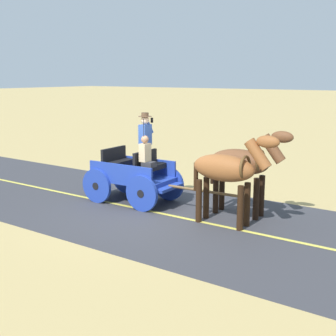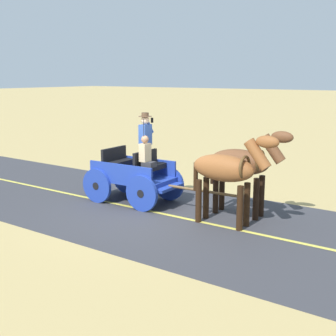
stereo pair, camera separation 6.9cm
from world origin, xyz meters
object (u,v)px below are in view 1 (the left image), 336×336
Objects in this scene: horse_off_side at (228,170)px; traffic_cone at (142,175)px; horse_near_side at (244,164)px; horse_drawn_carriage at (135,173)px.

horse_off_side is 4.42× the size of traffic_cone.
horse_near_side is 4.42× the size of traffic_cone.
horse_near_side is 4.68m from traffic_cone.
horse_drawn_carriage is 2.04× the size of horse_off_side.
traffic_cone is (-1.97, -1.33, -0.57)m from horse_drawn_carriage.
horse_off_side is at bearing 83.70° from horse_drawn_carriage.
horse_drawn_carriage reaches higher than traffic_cone.
horse_drawn_carriage is at bearing -96.30° from horse_off_side.
traffic_cone is at bearing -117.83° from horse_off_side.
horse_near_side is at bearing 72.14° from traffic_cone.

